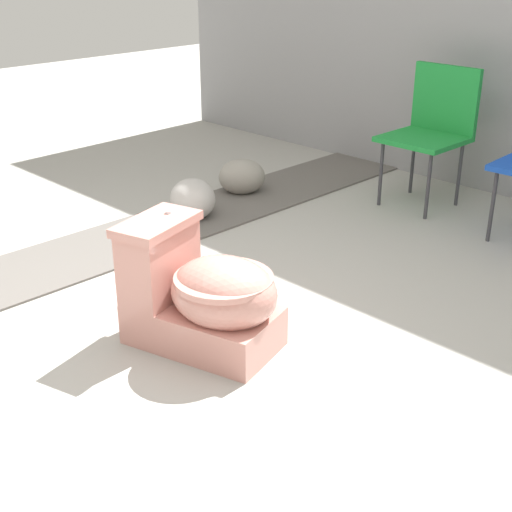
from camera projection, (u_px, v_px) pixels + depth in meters
ground_plane at (163, 363)px, 2.79m from camera, size 14.00×14.00×0.00m
gravel_strip at (107, 246)px, 3.84m from camera, size 0.56×8.00×0.01m
toilet at (204, 296)px, 2.84m from camera, size 0.71×0.52×0.52m
folding_chair_left at (434, 121)px, 4.31m from camera, size 0.44×0.44×0.83m
boulder_near at (242, 177)px, 4.61m from camera, size 0.37×0.39×0.23m
boulder_far at (193, 199)px, 4.20m from camera, size 0.40×0.38×0.24m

